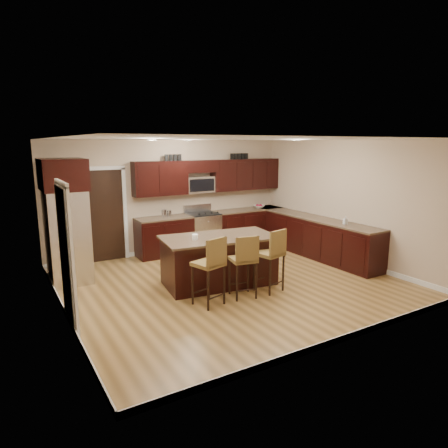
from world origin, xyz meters
TOP-DOWN VIEW (x-y plane):
  - floor at (0.00, 0.00)m, footprint 6.00×6.00m
  - ceiling at (0.00, 0.00)m, footprint 6.00×6.00m
  - wall_back at (0.00, 2.75)m, footprint 6.00×0.00m
  - wall_left at (-3.00, 0.00)m, footprint 0.00×5.50m
  - wall_right at (3.00, 0.00)m, footprint 0.00×5.50m
  - base_cabinets at (1.90, 1.45)m, footprint 4.02×3.96m
  - upper_cabinets at (1.04, 2.58)m, footprint 4.00×0.33m
  - range at (0.68, 2.45)m, footprint 0.76×0.64m
  - microwave at (0.68, 2.60)m, footprint 0.76×0.31m
  - doorway at (-1.65, 2.73)m, footprint 0.85×0.03m
  - pantry_door at (-2.98, -0.30)m, footprint 0.03×0.80m
  - letter_decor at (0.90, 2.58)m, footprint 2.20×0.03m
  - island at (-0.22, 0.09)m, footprint 2.24×1.38m
  - stool_left at (-0.85, -0.76)m, footprint 0.53×0.53m
  - stool_mid at (-0.21, -0.75)m, footprint 0.49×0.49m
  - stool_right at (0.38, -0.76)m, footprint 0.51×0.51m
  - refrigerator at (-2.62, 1.69)m, footprint 0.79×0.94m
  - floor_mat at (0.09, 1.40)m, footprint 1.19×0.96m
  - fruit_bowl at (2.40, 2.45)m, footprint 0.36×0.36m
  - soap_bottle at (2.70, -0.29)m, footprint 0.09×0.09m
  - canister_tall at (-0.34, 2.45)m, footprint 0.12×0.12m
  - canister_short at (-0.21, 2.45)m, footprint 0.11×0.11m
  - island_jar at (-0.72, 0.09)m, footprint 0.10×0.10m

SIDE VIEW (x-z plane):
  - floor at x=0.00m, z-range 0.00..0.00m
  - floor_mat at x=0.09m, z-range 0.00..0.01m
  - island at x=-0.22m, z-range -0.03..0.89m
  - base_cabinets at x=1.90m, z-range 0.00..0.92m
  - range at x=0.68m, z-range -0.08..1.03m
  - stool_mid at x=-0.21m, z-range 0.14..1.25m
  - stool_right at x=0.38m, z-range 0.14..1.29m
  - stool_left at x=-0.85m, z-range 0.14..1.30m
  - fruit_bowl at x=2.40m, z-range 0.92..0.99m
  - island_jar at x=-0.72m, z-range 0.92..1.02m
  - canister_short at x=-0.21m, z-range 0.92..1.07m
  - soap_bottle at x=2.70m, z-range 0.92..1.09m
  - canister_tall at x=-0.34m, z-range 0.92..1.10m
  - pantry_door at x=-2.98m, z-range 0.00..2.04m
  - doorway at x=-1.65m, z-range 0.00..2.06m
  - refrigerator at x=-2.62m, z-range 0.03..2.38m
  - wall_back at x=0.00m, z-range -1.65..4.35m
  - wall_left at x=-3.00m, z-range -1.40..4.10m
  - wall_right at x=3.00m, z-range -1.40..4.10m
  - microwave at x=0.68m, z-range 1.42..1.82m
  - upper_cabinets at x=1.04m, z-range 1.44..2.24m
  - letter_decor at x=0.90m, z-range 2.22..2.37m
  - ceiling at x=0.00m, z-range 2.70..2.70m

